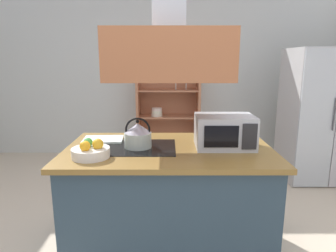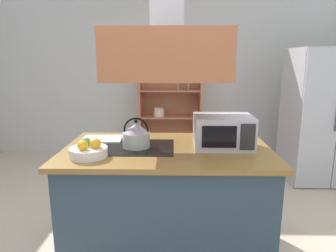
{
  "view_description": "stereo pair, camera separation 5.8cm",
  "coord_description": "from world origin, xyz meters",
  "px_view_note": "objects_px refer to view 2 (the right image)",
  "views": [
    {
      "loc": [
        0.07,
        -2.05,
        1.59
      ],
      "look_at": [
        0.07,
        0.6,
        1.0
      ],
      "focal_mm": 31.76,
      "sensor_mm": 36.0,
      "label": 1
    },
    {
      "loc": [
        0.12,
        -2.05,
        1.59
      ],
      "look_at": [
        0.07,
        0.6,
        1.0
      ],
      "focal_mm": 31.76,
      "sensor_mm": 36.0,
      "label": 2
    }
  ],
  "objects_px": {
    "refrigerator": "(323,116)",
    "microwave": "(223,132)",
    "dish_cabinet": "(170,112)",
    "cutting_board": "(102,139)",
    "fruit_bowl": "(89,151)",
    "kettle": "(136,135)"
  },
  "relations": [
    {
      "from": "refrigerator",
      "to": "microwave",
      "type": "relative_size",
      "value": 3.79
    },
    {
      "from": "dish_cabinet",
      "to": "cutting_board",
      "type": "height_order",
      "value": "dish_cabinet"
    },
    {
      "from": "dish_cabinet",
      "to": "fruit_bowl",
      "type": "height_order",
      "value": "dish_cabinet"
    },
    {
      "from": "microwave",
      "to": "kettle",
      "type": "bearing_deg",
      "value": -178.57
    },
    {
      "from": "refrigerator",
      "to": "cutting_board",
      "type": "xyz_separation_m",
      "value": [
        -2.6,
        -1.37,
        0.04
      ]
    },
    {
      "from": "dish_cabinet",
      "to": "kettle",
      "type": "distance_m",
      "value": 2.56
    },
    {
      "from": "refrigerator",
      "to": "dish_cabinet",
      "type": "distance_m",
      "value": 2.25
    },
    {
      "from": "dish_cabinet",
      "to": "microwave",
      "type": "height_order",
      "value": "dish_cabinet"
    },
    {
      "from": "dish_cabinet",
      "to": "kettle",
      "type": "height_order",
      "value": "dish_cabinet"
    },
    {
      "from": "refrigerator",
      "to": "fruit_bowl",
      "type": "height_order",
      "value": "refrigerator"
    },
    {
      "from": "kettle",
      "to": "microwave",
      "type": "distance_m",
      "value": 0.7
    },
    {
      "from": "dish_cabinet",
      "to": "cutting_board",
      "type": "relative_size",
      "value": 5.04
    },
    {
      "from": "refrigerator",
      "to": "cutting_board",
      "type": "bearing_deg",
      "value": -152.25
    },
    {
      "from": "dish_cabinet",
      "to": "refrigerator",
      "type": "bearing_deg",
      "value": -25.16
    },
    {
      "from": "kettle",
      "to": "cutting_board",
      "type": "height_order",
      "value": "kettle"
    },
    {
      "from": "cutting_board",
      "to": "fruit_bowl",
      "type": "relative_size",
      "value": 1.24
    },
    {
      "from": "dish_cabinet",
      "to": "microwave",
      "type": "xyz_separation_m",
      "value": [
        0.46,
        -2.52,
        0.27
      ]
    },
    {
      "from": "microwave",
      "to": "fruit_bowl",
      "type": "distance_m",
      "value": 1.05
    },
    {
      "from": "dish_cabinet",
      "to": "cutting_board",
      "type": "bearing_deg",
      "value": -103.76
    },
    {
      "from": "kettle",
      "to": "fruit_bowl",
      "type": "bearing_deg",
      "value": -141.48
    },
    {
      "from": "cutting_board",
      "to": "kettle",
      "type": "bearing_deg",
      "value": -32.86
    },
    {
      "from": "cutting_board",
      "to": "fruit_bowl",
      "type": "distance_m",
      "value": 0.47
    }
  ]
}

